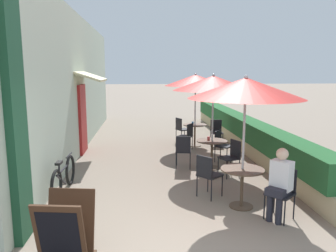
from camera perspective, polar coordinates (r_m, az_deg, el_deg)
name	(u,v)px	position (r m, az deg, el deg)	size (l,w,h in m)	color
ground_plane	(185,252)	(4.92, 2.97, -21.09)	(120.00, 120.00, 0.00)	gray
cafe_facade_wall	(79,84)	(10.87, -15.19, 7.02)	(0.98, 13.25, 4.20)	#B2C1AD
planter_hedge	(240,130)	(11.40, 12.39, -0.63)	(0.60, 12.25, 1.01)	tan
patio_table_near	(242,179)	(6.26, 12.78, -8.98)	(0.80, 0.80, 0.74)	brown
patio_umbrella_near	(246,88)	(5.95, 13.37, 6.42)	(2.05, 2.05, 2.44)	#B7B7BC
cafe_chair_near_left	(282,189)	(6.01, 19.27, -10.34)	(0.56, 0.56, 0.87)	black
seated_patron_near_left	(280,181)	(5.86, 18.89, -9.07)	(0.51, 0.50, 1.25)	#23232D
cafe_chair_near_right	(208,173)	(6.60, 6.90, -8.06)	(0.56, 0.56, 0.87)	black
patio_table_mid	(212,148)	(8.56, 7.65, -3.79)	(0.80, 0.80, 0.74)	brown
patio_umbrella_mid	(213,83)	(8.34, 7.91, 7.41)	(2.05, 2.05, 2.44)	#B7B7BC
cafe_chair_mid_left	(232,155)	(8.03, 11.02, -4.98)	(0.52, 0.52, 0.87)	black
cafe_chair_mid_right	(221,143)	(9.25, 9.27, -2.99)	(0.56, 0.56, 0.87)	black
cafe_chair_mid_back	(183,149)	(8.48, 2.68, -4.03)	(0.46, 0.46, 0.87)	black
coffee_cup_mid	(209,138)	(8.56, 7.07, -2.14)	(0.07, 0.07, 0.09)	#B73D3D
patio_table_far	(195,130)	(11.06, 4.70, -0.71)	(0.80, 0.80, 0.74)	brown
patio_umbrella_far	(196,80)	(10.89, 4.82, 7.95)	(2.05, 2.05, 2.44)	#B7B7BC
cafe_chair_far_left	(216,130)	(11.22, 8.43, -0.76)	(0.43, 0.43, 0.87)	black
cafe_chair_far_right	(181,128)	(11.63, 2.33, -0.30)	(0.53, 0.53, 0.87)	black
cafe_chair_far_back	(187,135)	(10.38, 3.31, -1.51)	(0.56, 0.56, 0.87)	black
coffee_cup_far	(193,123)	(11.06, 4.32, 0.56)	(0.07, 0.07, 0.09)	teal
bicycle_leaning	(64,177)	(7.16, -17.71, -8.45)	(0.12, 1.73, 0.75)	black
menu_board	(66,229)	(4.73, -17.38, -16.74)	(0.73, 0.72, 0.90)	#422819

